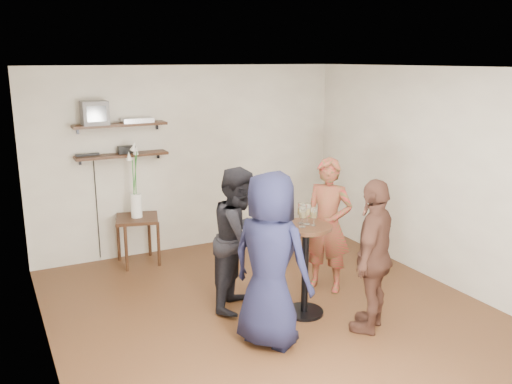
% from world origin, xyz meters
% --- Properties ---
extents(room, '(4.58, 5.08, 2.68)m').
position_xyz_m(room, '(0.00, 0.00, 1.30)').
color(room, '#442A16').
rests_on(room, ground).
extents(shelf_upper, '(1.20, 0.25, 0.04)m').
position_xyz_m(shelf_upper, '(-1.00, 2.38, 1.85)').
color(shelf_upper, black).
rests_on(shelf_upper, room).
extents(shelf_lower, '(1.20, 0.25, 0.04)m').
position_xyz_m(shelf_lower, '(-1.00, 2.38, 1.45)').
color(shelf_lower, black).
rests_on(shelf_lower, room).
extents(crt_monitor, '(0.32, 0.30, 0.30)m').
position_xyz_m(crt_monitor, '(-1.31, 2.38, 2.02)').
color(crt_monitor, '#59595B').
rests_on(crt_monitor, shelf_upper).
extents(dvd_deck, '(0.40, 0.24, 0.06)m').
position_xyz_m(dvd_deck, '(-0.77, 2.38, 1.90)').
color(dvd_deck, silver).
rests_on(dvd_deck, shelf_upper).
extents(radio, '(0.22, 0.10, 0.10)m').
position_xyz_m(radio, '(-0.93, 2.38, 1.52)').
color(radio, black).
rests_on(radio, shelf_lower).
extents(power_strip, '(0.30, 0.05, 0.03)m').
position_xyz_m(power_strip, '(-1.43, 2.42, 1.48)').
color(power_strip, black).
rests_on(power_strip, shelf_lower).
extents(side_table, '(0.66, 0.66, 0.64)m').
position_xyz_m(side_table, '(-0.90, 2.16, 0.54)').
color(side_table, black).
rests_on(side_table, room).
extents(vase_lilies, '(0.20, 0.20, 1.02)m').
position_xyz_m(vase_lilies, '(-0.90, 2.16, 0.97)').
color(vase_lilies, white).
rests_on(vase_lilies, side_table).
extents(drinks_table, '(0.55, 0.55, 1.00)m').
position_xyz_m(drinks_table, '(0.30, -0.12, 0.64)').
color(drinks_table, black).
rests_on(drinks_table, room).
extents(wine_glass_fl, '(0.07, 0.07, 0.21)m').
position_xyz_m(wine_glass_fl, '(0.23, -0.15, 1.15)').
color(wine_glass_fl, silver).
rests_on(wine_glass_fl, drinks_table).
extents(wine_glass_fr, '(0.06, 0.06, 0.19)m').
position_xyz_m(wine_glass_fr, '(0.36, -0.16, 1.13)').
color(wine_glass_fr, silver).
rests_on(wine_glass_fr, drinks_table).
extents(wine_glass_bl, '(0.07, 0.07, 0.22)m').
position_xyz_m(wine_glass_bl, '(0.27, -0.05, 1.15)').
color(wine_glass_bl, silver).
rests_on(wine_glass_bl, drinks_table).
extents(wine_glass_br, '(0.07, 0.07, 0.22)m').
position_xyz_m(wine_glass_br, '(0.32, -0.10, 1.15)').
color(wine_glass_br, silver).
rests_on(wine_glass_br, drinks_table).
extents(person_plaid, '(0.65, 0.69, 1.58)m').
position_xyz_m(person_plaid, '(0.87, 0.32, 0.79)').
color(person_plaid, red).
rests_on(person_plaid, room).
extents(person_dark, '(0.96, 0.97, 1.57)m').
position_xyz_m(person_dark, '(-0.24, 0.38, 0.79)').
color(person_dark, black).
rests_on(person_dark, room).
extents(person_navy, '(0.89, 0.99, 1.70)m').
position_xyz_m(person_navy, '(-0.33, -0.49, 0.85)').
color(person_navy, black).
rests_on(person_navy, room).
extents(person_brown, '(0.97, 0.85, 1.57)m').
position_xyz_m(person_brown, '(0.73, -0.70, 0.78)').
color(person_brown, '#492A1F').
rests_on(person_brown, room).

